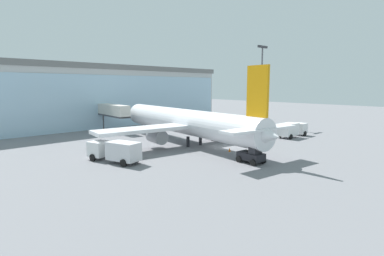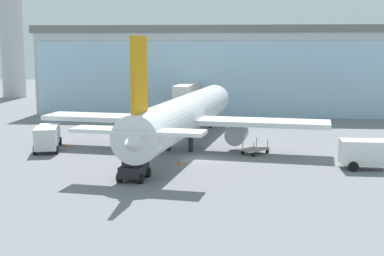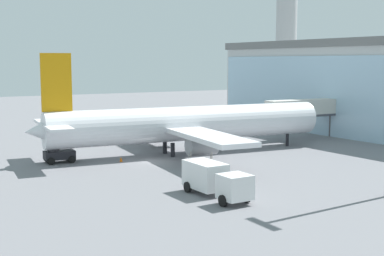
# 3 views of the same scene
# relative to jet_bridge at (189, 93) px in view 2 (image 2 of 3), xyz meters

# --- Properties ---
(ground) EXTENTS (240.00, 240.00, 0.00)m
(ground) POSITION_rel_jet_bridge_xyz_m (5.09, -27.03, -4.19)
(ground) COLOR slate
(terminal_building) EXTENTS (63.35, 16.51, 14.25)m
(terminal_building) POSITION_rel_jet_bridge_xyz_m (5.09, 11.34, 2.93)
(terminal_building) COLOR #BBBBBB
(terminal_building) RESTS_ON ground
(jet_bridge) EXTENTS (2.76, 12.90, 5.57)m
(jet_bridge) POSITION_rel_jet_bridge_xyz_m (0.00, 0.00, 0.00)
(jet_bridge) COLOR beige
(jet_bridge) RESTS_ON ground
(airplane) EXTENTS (31.06, 37.60, 11.81)m
(airplane) POSITION_rel_jet_bridge_xyz_m (2.61, -21.23, -0.62)
(airplane) COLOR silver
(airplane) RESTS_ON ground
(catering_truck) EXTENTS (4.33, 7.62, 2.65)m
(catering_truck) POSITION_rel_jet_bridge_xyz_m (-11.70, -24.46, -2.73)
(catering_truck) COLOR silver
(catering_truck) RESTS_ON ground
(fuel_truck) EXTENTS (7.35, 2.65, 2.65)m
(fuel_truck) POSITION_rel_jet_bridge_xyz_m (21.46, -29.11, -2.73)
(fuel_truck) COLOR silver
(fuel_truck) RESTS_ON ground
(baggage_cart) EXTENTS (2.98, 3.19, 1.50)m
(baggage_cart) POSITION_rel_jet_bridge_xyz_m (10.34, -23.74, -3.69)
(baggage_cart) COLOR #9E998C
(baggage_cart) RESTS_ON ground
(pushback_tug) EXTENTS (2.30, 3.28, 2.30)m
(pushback_tug) POSITION_rel_jet_bridge_xyz_m (0.58, -35.90, -3.22)
(pushback_tug) COLOR black
(pushback_tug) RESTS_ON ground
(safety_cone_nose) EXTENTS (0.36, 0.36, 0.55)m
(safety_cone_nose) POSITION_rel_jet_bridge_xyz_m (3.46, -29.79, -3.92)
(safety_cone_nose) COLOR orange
(safety_cone_nose) RESTS_ON ground
(safety_cone_wingtip) EXTENTS (0.36, 0.36, 0.55)m
(safety_cone_wingtip) POSITION_rel_jet_bridge_xyz_m (-10.02, -23.40, -3.92)
(safety_cone_wingtip) COLOR orange
(safety_cone_wingtip) RESTS_ON ground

